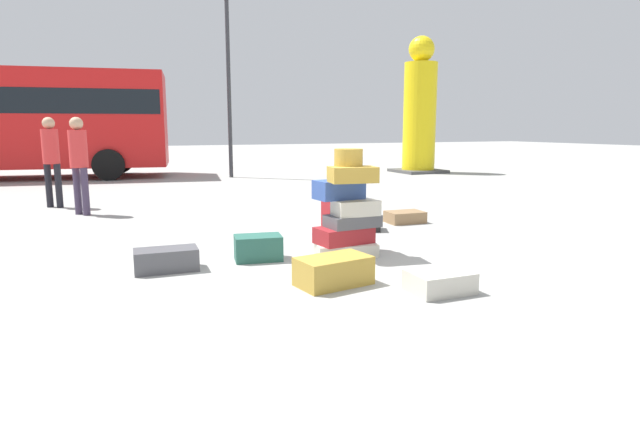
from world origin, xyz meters
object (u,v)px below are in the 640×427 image
object	(u,v)px
suitcase_maroon_left_side	(334,217)
suitcase_charcoal_right_side	(166,260)
suitcase_tan_behind_tower	(334,271)
suitcase_teal_foreground_near	(258,248)
yellow_dummy_statue	(420,113)
lamp_post	(228,52)
person_bearded_onlooker	(51,154)
suitcase_black_upright_blue	(362,223)
parked_bus	(4,116)
suitcase_tower	(347,211)
person_tourist_with_camera	(79,157)
suitcase_brown_foreground_far	(405,217)
suitcase_cream_white_trunk	(440,282)

from	to	relation	value
suitcase_maroon_left_side	suitcase_charcoal_right_side	world-z (taller)	suitcase_maroon_left_side
suitcase_tan_behind_tower	suitcase_teal_foreground_near	bearing A→B (deg)	98.67
suitcase_charcoal_right_side	yellow_dummy_statue	size ratio (longest dim) A/B	0.15
lamp_post	person_bearded_onlooker	bearing A→B (deg)	-134.29
suitcase_black_upright_blue	parked_bus	world-z (taller)	parked_bus
suitcase_tower	suitcase_teal_foreground_near	world-z (taller)	suitcase_tower
suitcase_charcoal_right_side	suitcase_tan_behind_tower	bearing A→B (deg)	-36.34
suitcase_tower	parked_bus	world-z (taller)	parked_bus
suitcase_teal_foreground_near	person_tourist_with_camera	bearing A→B (deg)	123.79
suitcase_black_upright_blue	yellow_dummy_statue	size ratio (longest dim) A/B	0.12
lamp_post	parked_bus	bearing A→B (deg)	160.98
suitcase_maroon_left_side	suitcase_teal_foreground_near	bearing A→B (deg)	-157.61
suitcase_teal_foreground_near	parked_bus	distance (m)	12.95
suitcase_maroon_left_side	lamp_post	size ratio (longest dim) A/B	0.12
suitcase_black_upright_blue	suitcase_brown_foreground_far	bearing A→B (deg)	40.22
suitcase_tower	suitcase_cream_white_trunk	distance (m)	1.69
suitcase_teal_foreground_near	yellow_dummy_statue	distance (m)	12.66
suitcase_maroon_left_side	person_bearded_onlooker	bearing A→B (deg)	123.15
suitcase_teal_foreground_near	suitcase_cream_white_trunk	distance (m)	2.17
parked_bus	suitcase_maroon_left_side	bearing A→B (deg)	-56.39
suitcase_maroon_left_side	lamp_post	world-z (taller)	lamp_post
suitcase_teal_foreground_near	suitcase_brown_foreground_far	xyz separation A→B (m)	(2.84, 1.37, -0.05)
suitcase_brown_foreground_far	lamp_post	size ratio (longest dim) A/B	0.10
suitcase_tower	suitcase_teal_foreground_near	xyz separation A→B (m)	(-1.05, 0.18, -0.39)
suitcase_brown_foreground_far	suitcase_tower	bearing A→B (deg)	-136.19
suitcase_black_upright_blue	yellow_dummy_statue	world-z (taller)	yellow_dummy_statue
yellow_dummy_statue	lamp_post	size ratio (longest dim) A/B	0.80
suitcase_tower	suitcase_tan_behind_tower	bearing A→B (deg)	-122.17
yellow_dummy_statue	suitcase_brown_foreground_far	bearing A→B (deg)	-124.95
suitcase_cream_white_trunk	lamp_post	world-z (taller)	lamp_post
parked_bus	suitcase_tan_behind_tower	bearing A→B (deg)	-62.68
suitcase_charcoal_right_side	parked_bus	distance (m)	12.71
suitcase_teal_foreground_near	person_tourist_with_camera	distance (m)	4.74
suitcase_cream_white_trunk	person_tourist_with_camera	world-z (taller)	person_tourist_with_camera
suitcase_charcoal_right_side	suitcase_tan_behind_tower	distance (m)	1.84
suitcase_tower	suitcase_brown_foreground_far	size ratio (longest dim) A/B	2.18
yellow_dummy_statue	suitcase_black_upright_blue	bearing A→B (deg)	-128.26
suitcase_black_upright_blue	parked_bus	xyz separation A→B (m)	(-5.99, 11.07, 1.72)
person_bearded_onlooker	suitcase_tan_behind_tower	bearing A→B (deg)	-29.96
suitcase_brown_foreground_far	lamp_post	distance (m)	9.42
suitcase_cream_white_trunk	parked_bus	size ratio (longest dim) A/B	0.06
suitcase_maroon_left_side	yellow_dummy_statue	size ratio (longest dim) A/B	0.14
suitcase_tan_behind_tower	yellow_dummy_statue	xyz separation A→B (m)	(7.99, 10.52, 1.86)
suitcase_tower	person_bearded_onlooker	xyz separation A→B (m)	(-3.48, 5.56, 0.48)
suitcase_maroon_left_side	yellow_dummy_statue	xyz separation A→B (m)	(7.14, 8.67, 1.67)
suitcase_cream_white_trunk	lamp_post	bearing A→B (deg)	86.24
suitcase_maroon_left_side	suitcase_teal_foreground_near	size ratio (longest dim) A/B	1.21
suitcase_charcoal_right_side	yellow_dummy_statue	distance (m)	13.41
suitcase_tan_behind_tower	person_tourist_with_camera	world-z (taller)	person_tourist_with_camera
suitcase_black_upright_blue	person_bearded_onlooker	bearing A→B (deg)	159.35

